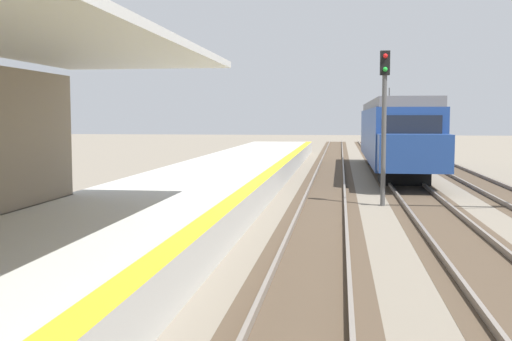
% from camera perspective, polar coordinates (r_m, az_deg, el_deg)
% --- Properties ---
extents(station_platform, '(5.00, 80.00, 0.91)m').
position_cam_1_polar(station_platform, '(15.19, -11.42, -4.88)').
color(station_platform, '#B7B5AD').
rests_on(station_platform, ground).
extents(track_pair_nearest_platform, '(2.34, 120.00, 0.16)m').
position_cam_1_polar(track_pair_nearest_platform, '(18.39, 5.93, -4.39)').
color(track_pair_nearest_platform, '#4C3D2D').
rests_on(track_pair_nearest_platform, ground).
extents(track_pair_middle, '(2.34, 120.00, 0.16)m').
position_cam_1_polar(track_pair_middle, '(18.60, 16.49, -4.46)').
color(track_pair_middle, '#4C3D2D').
rests_on(track_pair_middle, ground).
extents(approaching_train, '(2.93, 19.60, 4.76)m').
position_cam_1_polar(approaching_train, '(34.61, 12.45, 3.38)').
color(approaching_train, navy).
rests_on(approaching_train, ground).
extents(rail_signal_post, '(0.32, 0.34, 5.20)m').
position_cam_1_polar(rail_signal_post, '(21.51, 11.57, 5.29)').
color(rail_signal_post, '#4C4C4C').
rests_on(rail_signal_post, ground).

